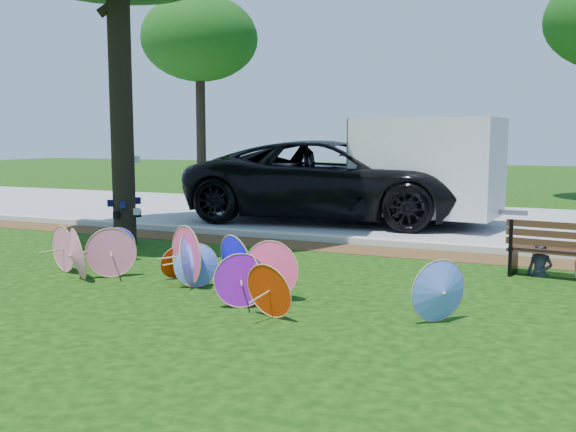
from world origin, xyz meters
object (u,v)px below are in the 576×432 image
parasol_pile (195,263)px  park_bench (566,250)px  black_van (334,181)px  cargo_trailer (428,167)px  person_left (541,242)px

parasol_pile → park_bench: parasol_pile is taller
black_van → cargo_trailer: (2.35, -0.11, 0.40)m
cargo_trailer → park_bench: bearing=-52.1°
black_van → park_bench: (5.37, -4.86, -0.57)m
black_van → cargo_trailer: 2.39m
cargo_trailer → person_left: size_ratio=3.05×
cargo_trailer → black_van: bearing=-177.3°
black_van → person_left: bearing=-138.6°
black_van → person_left: size_ratio=6.95×
black_van → park_bench: size_ratio=4.39×
black_van → person_left: (5.02, -4.81, -0.48)m
black_van → person_left: 6.97m
parasol_pile → black_van: size_ratio=0.91×
black_van → parasol_pile: bearing=-179.6°
cargo_trailer → person_left: bearing=-54.9°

